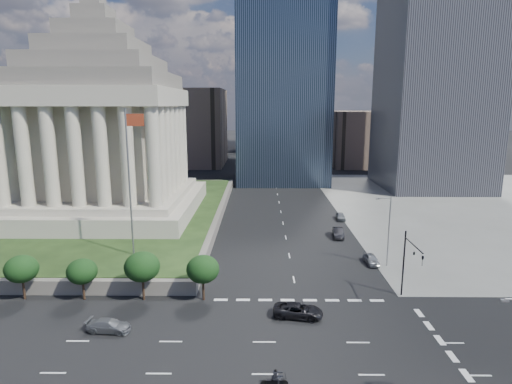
{
  "coord_description": "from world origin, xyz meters",
  "views": [
    {
      "loc": [
        -4.43,
        -32.28,
        22.35
      ],
      "look_at": [
        -4.91,
        16.7,
        12.32
      ],
      "focal_mm": 30.0,
      "sensor_mm": 36.0,
      "label": 1
    }
  ],
  "objects_px": {
    "war_memorial": "(101,110)",
    "suv_grey": "(109,326)",
    "traffic_signal_ne": "(410,259)",
    "pickup_truck": "(298,311)",
    "street_lamp_north": "(388,227)",
    "motorcycle_trail": "(275,378)",
    "parked_sedan_far": "(341,216)",
    "flagpole": "(130,175)",
    "parked_sedan_near": "(371,259)",
    "parked_sedan_mid": "(338,233)"
  },
  "relations": [
    {
      "from": "pickup_truck",
      "to": "traffic_signal_ne",
      "type": "bearing_deg",
      "value": -65.16
    },
    {
      "from": "parked_sedan_far",
      "to": "motorcycle_trail",
      "type": "xyz_separation_m",
      "value": [
        -14.74,
        -51.37,
        0.14
      ]
    },
    {
      "from": "parked_sedan_near",
      "to": "motorcycle_trail",
      "type": "height_order",
      "value": "motorcycle_trail"
    },
    {
      "from": "parked_sedan_far",
      "to": "traffic_signal_ne",
      "type": "bearing_deg",
      "value": -85.39
    },
    {
      "from": "suv_grey",
      "to": "motorcycle_trail",
      "type": "xyz_separation_m",
      "value": [
        16.33,
        -8.54,
        0.19
      ]
    },
    {
      "from": "motorcycle_trail",
      "to": "flagpole",
      "type": "bearing_deg",
      "value": 123.67
    },
    {
      "from": "war_memorial",
      "to": "motorcycle_trail",
      "type": "height_order",
      "value": "war_memorial"
    },
    {
      "from": "parked_sedan_far",
      "to": "parked_sedan_near",
      "type": "bearing_deg",
      "value": -86.99
    },
    {
      "from": "traffic_signal_ne",
      "to": "pickup_truck",
      "type": "height_order",
      "value": "traffic_signal_ne"
    },
    {
      "from": "street_lamp_north",
      "to": "parked_sedan_mid",
      "type": "relative_size",
      "value": 2.08
    },
    {
      "from": "traffic_signal_ne",
      "to": "motorcycle_trail",
      "type": "xyz_separation_m",
      "value": [
        -15.74,
        -15.42,
        -4.41
      ]
    },
    {
      "from": "flagpole",
      "to": "parked_sedan_far",
      "type": "height_order",
      "value": "flagpole"
    },
    {
      "from": "traffic_signal_ne",
      "to": "parked_sedan_mid",
      "type": "distance_m",
      "value": 25.2
    },
    {
      "from": "war_memorial",
      "to": "parked_sedan_mid",
      "type": "distance_m",
      "value": 48.67
    },
    {
      "from": "suv_grey",
      "to": "parked_sedan_far",
      "type": "bearing_deg",
      "value": -30.76
    },
    {
      "from": "suv_grey",
      "to": "parked_sedan_near",
      "type": "relative_size",
      "value": 1.1
    },
    {
      "from": "pickup_truck",
      "to": "parked_sedan_near",
      "type": "bearing_deg",
      "value": -28.19
    },
    {
      "from": "street_lamp_north",
      "to": "war_memorial",
      "type": "bearing_deg",
      "value": 154.08
    },
    {
      "from": "war_memorial",
      "to": "suv_grey",
      "type": "distance_m",
      "value": 48.32
    },
    {
      "from": "war_memorial",
      "to": "flagpole",
      "type": "xyz_separation_m",
      "value": [
        12.17,
        -24.0,
        -8.29
      ]
    },
    {
      "from": "traffic_signal_ne",
      "to": "parked_sedan_far",
      "type": "height_order",
      "value": "traffic_signal_ne"
    },
    {
      "from": "suv_grey",
      "to": "motorcycle_trail",
      "type": "distance_m",
      "value": 18.43
    },
    {
      "from": "flagpole",
      "to": "pickup_truck",
      "type": "xyz_separation_m",
      "value": [
        21.49,
        -14.0,
        -12.38
      ]
    },
    {
      "from": "pickup_truck",
      "to": "motorcycle_trail",
      "type": "distance_m",
      "value": 12.08
    },
    {
      "from": "pickup_truck",
      "to": "motorcycle_trail",
      "type": "height_order",
      "value": "motorcycle_trail"
    },
    {
      "from": "traffic_signal_ne",
      "to": "pickup_truck",
      "type": "xyz_separation_m",
      "value": [
        -12.83,
        -3.7,
        -4.51
      ]
    },
    {
      "from": "war_memorial",
      "to": "suv_grey",
      "type": "xyz_separation_m",
      "value": [
        14.43,
        -41.18,
        -20.76
      ]
    },
    {
      "from": "traffic_signal_ne",
      "to": "parked_sedan_near",
      "type": "distance_m",
      "value": 12.9
    },
    {
      "from": "flagpole",
      "to": "street_lamp_north",
      "type": "distance_m",
      "value": 35.95
    },
    {
      "from": "traffic_signal_ne",
      "to": "parked_sedan_near",
      "type": "bearing_deg",
      "value": 94.75
    },
    {
      "from": "parked_sedan_near",
      "to": "parked_sedan_far",
      "type": "xyz_separation_m",
      "value": [
        0.0,
        23.92,
        0.01
      ]
    },
    {
      "from": "street_lamp_north",
      "to": "parked_sedan_mid",
      "type": "xyz_separation_m",
      "value": [
        -4.33,
        13.25,
        -4.87
      ]
    },
    {
      "from": "war_memorial",
      "to": "pickup_truck",
      "type": "height_order",
      "value": "war_memorial"
    },
    {
      "from": "war_memorial",
      "to": "traffic_signal_ne",
      "type": "relative_size",
      "value": 4.88
    },
    {
      "from": "war_memorial",
      "to": "pickup_truck",
      "type": "bearing_deg",
      "value": -48.46
    },
    {
      "from": "war_memorial",
      "to": "street_lamp_north",
      "type": "xyz_separation_m",
      "value": [
        47.33,
        -23.0,
        -15.74
      ]
    },
    {
      "from": "street_lamp_north",
      "to": "parked_sedan_far",
      "type": "relative_size",
      "value": 2.45
    },
    {
      "from": "flagpole",
      "to": "parked_sedan_far",
      "type": "bearing_deg",
      "value": 37.58
    },
    {
      "from": "war_memorial",
      "to": "parked_sedan_near",
      "type": "height_order",
      "value": "war_memorial"
    },
    {
      "from": "parked_sedan_near",
      "to": "parked_sedan_mid",
      "type": "xyz_separation_m",
      "value": [
        -2.5,
        12.52,
        0.1
      ]
    },
    {
      "from": "traffic_signal_ne",
      "to": "parked_sedan_far",
      "type": "distance_m",
      "value": 36.25
    },
    {
      "from": "flagpole",
      "to": "traffic_signal_ne",
      "type": "bearing_deg",
      "value": -16.71
    },
    {
      "from": "flagpole",
      "to": "motorcycle_trail",
      "type": "xyz_separation_m",
      "value": [
        18.59,
        -25.72,
        -12.28
      ]
    },
    {
      "from": "flagpole",
      "to": "parked_sedan_near",
      "type": "bearing_deg",
      "value": 2.96
    },
    {
      "from": "suv_grey",
      "to": "parked_sedan_far",
      "type": "xyz_separation_m",
      "value": [
        31.07,
        42.83,
        0.05
      ]
    },
    {
      "from": "war_memorial",
      "to": "traffic_signal_ne",
      "type": "distance_m",
      "value": 60.0
    },
    {
      "from": "street_lamp_north",
      "to": "motorcycle_trail",
      "type": "height_order",
      "value": "street_lamp_north"
    },
    {
      "from": "street_lamp_north",
      "to": "parked_sedan_mid",
      "type": "distance_m",
      "value": 14.76
    },
    {
      "from": "street_lamp_north",
      "to": "suv_grey",
      "type": "xyz_separation_m",
      "value": [
        -32.9,
        -18.18,
        -5.02
      ]
    },
    {
      "from": "war_memorial",
      "to": "flagpole",
      "type": "distance_m",
      "value": 28.16
    }
  ]
}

